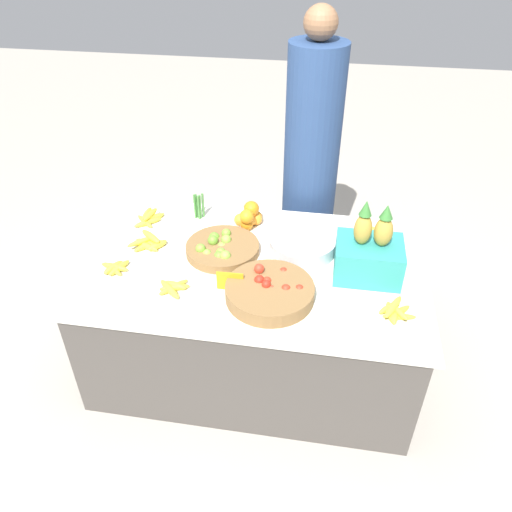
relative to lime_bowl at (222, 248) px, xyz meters
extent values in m
plane|color=#ADA599|center=(0.18, -0.07, -0.66)|extent=(12.00, 12.00, 0.00)
cube|color=#4C4742|center=(0.18, -0.07, -0.35)|extent=(1.56, 1.01, 0.62)
cube|color=silver|center=(0.18, -0.07, -0.03)|extent=(1.63, 1.05, 0.01)
cylinder|color=olive|center=(0.00, 0.00, 0.00)|extent=(0.37, 0.37, 0.05)
sphere|color=#7AB238|center=(0.00, 0.10, 0.03)|extent=(0.05, 0.05, 0.05)
sphere|color=#6BA333|center=(-0.05, 0.01, 0.03)|extent=(0.05, 0.05, 0.05)
sphere|color=#89BC42|center=(0.04, -0.09, 0.02)|extent=(0.05, 0.05, 0.05)
sphere|color=#6BA333|center=(-0.05, 0.07, 0.01)|extent=(0.05, 0.05, 0.05)
sphere|color=#7AB238|center=(-0.09, -0.05, 0.03)|extent=(0.05, 0.05, 0.05)
sphere|color=#89BC42|center=(0.01, 0.04, 0.02)|extent=(0.05, 0.05, 0.05)
sphere|color=#6BA333|center=(0.01, -0.08, 0.01)|extent=(0.05, 0.05, 0.05)
sphere|color=#89BC42|center=(-0.06, -0.06, 0.01)|extent=(0.04, 0.04, 0.04)
sphere|color=#7AB238|center=(0.01, -0.05, 0.01)|extent=(0.05, 0.05, 0.05)
sphere|color=#89BC42|center=(0.00, 0.01, 0.00)|extent=(0.05, 0.05, 0.05)
cylinder|color=olive|center=(0.28, -0.30, 0.01)|extent=(0.39, 0.39, 0.07)
sphere|color=red|center=(0.28, -0.31, 0.00)|extent=(0.04, 0.04, 0.04)
sphere|color=red|center=(0.41, -0.29, 0.03)|extent=(0.04, 0.04, 0.04)
sphere|color=red|center=(0.33, -0.18, 0.03)|extent=(0.04, 0.04, 0.04)
sphere|color=red|center=(0.22, -0.21, 0.06)|extent=(0.05, 0.05, 0.05)
sphere|color=red|center=(0.27, -0.27, 0.04)|extent=(0.04, 0.04, 0.04)
sphere|color=red|center=(0.27, -0.30, 0.05)|extent=(0.04, 0.04, 0.04)
sphere|color=red|center=(0.27, -0.29, 0.00)|extent=(0.04, 0.04, 0.04)
sphere|color=red|center=(0.23, -0.27, 0.04)|extent=(0.05, 0.05, 0.05)
sphere|color=red|center=(0.34, -0.29, -0.01)|extent=(0.04, 0.04, 0.04)
sphere|color=red|center=(0.35, -0.30, 0.03)|extent=(0.04, 0.04, 0.04)
sphere|color=red|center=(0.26, -0.32, 0.01)|extent=(0.04, 0.04, 0.04)
sphere|color=red|center=(0.32, -0.26, 0.00)|extent=(0.04, 0.04, 0.04)
sphere|color=red|center=(0.19, -0.31, 0.00)|extent=(0.05, 0.05, 0.05)
sphere|color=red|center=(0.29, -0.30, 0.02)|extent=(0.04, 0.04, 0.04)
sphere|color=orange|center=(0.04, 0.27, 0.01)|extent=(0.07, 0.07, 0.07)
sphere|color=orange|center=(0.09, 0.27, 0.01)|extent=(0.08, 0.08, 0.08)
sphere|color=orange|center=(0.09, 0.23, 0.01)|extent=(0.07, 0.07, 0.07)
sphere|color=orange|center=(0.12, 0.29, 0.01)|extent=(0.07, 0.07, 0.07)
sphere|color=orange|center=(0.12, 0.31, 0.01)|extent=(0.07, 0.07, 0.07)
sphere|color=orange|center=(0.09, 0.21, 0.07)|extent=(0.08, 0.08, 0.08)
sphere|color=orange|center=(0.10, 0.28, 0.07)|extent=(0.08, 0.08, 0.08)
cylinder|color=silver|center=(0.39, 0.08, 0.01)|extent=(0.33, 0.33, 0.07)
cube|color=orange|center=(0.10, -0.27, 0.02)|extent=(0.12, 0.01, 0.10)
cube|color=teal|center=(0.71, -0.06, 0.06)|extent=(0.30, 0.24, 0.17)
ellipsoid|color=#B28E38|center=(0.66, -0.06, 0.22)|extent=(0.08, 0.08, 0.15)
cone|color=#387A33|center=(0.66, -0.06, 0.33)|extent=(0.06, 0.06, 0.07)
ellipsoid|color=#B28E38|center=(0.75, -0.06, 0.22)|extent=(0.08, 0.08, 0.14)
cone|color=#387A33|center=(0.75, -0.06, 0.32)|extent=(0.06, 0.06, 0.06)
cylinder|color=#4C8E42|center=(-0.21, 0.31, 0.04)|extent=(0.01, 0.01, 0.14)
cylinder|color=#4C8E42|center=(-0.18, 0.30, 0.04)|extent=(0.01, 0.01, 0.14)
cylinder|color=#428438|center=(-0.21, 0.30, 0.04)|extent=(0.01, 0.01, 0.14)
cylinder|color=#4C8E42|center=(-0.19, 0.29, 0.04)|extent=(0.01, 0.01, 0.14)
cylinder|color=#4C8E42|center=(-0.17, 0.32, 0.04)|extent=(0.01, 0.01, 0.14)
ellipsoid|color=yellow|center=(-0.48, -0.23, -0.01)|extent=(0.08, 0.12, 0.03)
ellipsoid|color=yellow|center=(-0.48, -0.23, -0.01)|extent=(0.13, 0.10, 0.03)
ellipsoid|color=yellow|center=(-0.45, -0.22, -0.01)|extent=(0.08, 0.14, 0.03)
ellipsoid|color=yellow|center=(-0.47, -0.22, -0.01)|extent=(0.14, 0.06, 0.03)
ellipsoid|color=yellow|center=(-0.43, 0.23, -0.01)|extent=(0.10, 0.13, 0.03)
ellipsoid|color=yellow|center=(-0.45, 0.22, -0.01)|extent=(0.09, 0.13, 0.04)
ellipsoid|color=yellow|center=(-0.45, 0.19, -0.01)|extent=(0.14, 0.13, 0.03)
ellipsoid|color=yellow|center=(-0.47, 0.20, -0.01)|extent=(0.13, 0.12, 0.03)
ellipsoid|color=yellow|center=(-0.45, 0.23, 0.02)|extent=(0.06, 0.14, 0.03)
ellipsoid|color=yellow|center=(-0.47, 0.24, 0.01)|extent=(0.03, 0.12, 0.03)
ellipsoid|color=yellow|center=(-0.33, -0.02, -0.01)|extent=(0.10, 0.11, 0.04)
ellipsoid|color=yellow|center=(-0.39, 0.00, -0.01)|extent=(0.14, 0.07, 0.03)
ellipsoid|color=yellow|center=(-0.39, -0.02, -0.01)|extent=(0.10, 0.13, 0.03)
ellipsoid|color=yellow|center=(-0.39, -0.03, -0.01)|extent=(0.15, 0.09, 0.03)
ellipsoid|color=yellow|center=(-0.38, 0.00, -0.01)|extent=(0.13, 0.03, 0.03)
ellipsoid|color=yellow|center=(-0.37, 0.02, 0.02)|extent=(0.14, 0.12, 0.04)
ellipsoid|color=yellow|center=(-0.41, -0.02, 0.01)|extent=(0.12, 0.12, 0.03)
ellipsoid|color=yellow|center=(0.69, 0.24, -0.01)|extent=(0.04, 0.11, 0.03)
ellipsoid|color=yellow|center=(0.67, 0.27, -0.01)|extent=(0.06, 0.12, 0.03)
ellipsoid|color=yellow|center=(0.71, 0.26, -0.01)|extent=(0.03, 0.12, 0.03)
ellipsoid|color=yellow|center=(0.73, 0.28, 0.01)|extent=(0.12, 0.03, 0.03)
ellipsoid|color=yellow|center=(0.72, 0.24, 0.01)|extent=(0.12, 0.12, 0.03)
ellipsoid|color=yellow|center=(0.82, -0.34, -0.01)|extent=(0.04, 0.13, 0.03)
ellipsoid|color=yellow|center=(0.81, -0.33, -0.01)|extent=(0.05, 0.13, 0.04)
ellipsoid|color=yellow|center=(0.80, -0.30, -0.01)|extent=(0.11, 0.11, 0.03)
ellipsoid|color=yellow|center=(0.84, -0.32, -0.01)|extent=(0.12, 0.11, 0.03)
ellipsoid|color=yellow|center=(0.84, -0.35, -0.01)|extent=(0.14, 0.04, 0.03)
ellipsoid|color=yellow|center=(0.81, -0.32, 0.02)|extent=(0.10, 0.16, 0.03)
ellipsoid|color=yellow|center=(0.83, -0.34, 0.01)|extent=(0.09, 0.11, 0.03)
ellipsoid|color=yellow|center=(-0.17, -0.34, -0.01)|extent=(0.14, 0.13, 0.03)
ellipsoid|color=yellow|center=(-0.15, -0.32, -0.01)|extent=(0.14, 0.07, 0.03)
ellipsoid|color=yellow|center=(-0.15, -0.32, -0.01)|extent=(0.12, 0.14, 0.03)
ellipsoid|color=yellow|center=(-0.15, -0.30, -0.01)|extent=(0.12, 0.06, 0.03)
cylinder|color=navy|center=(0.38, 0.72, 0.08)|extent=(0.32, 0.32, 1.48)
sphere|color=#896042|center=(0.38, 0.72, 0.91)|extent=(0.18, 0.18, 0.18)
camera|label=1|loc=(0.49, -1.97, 1.43)|focal=35.00mm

